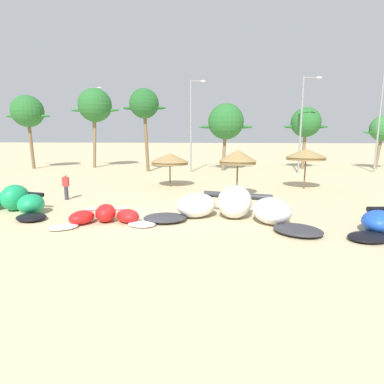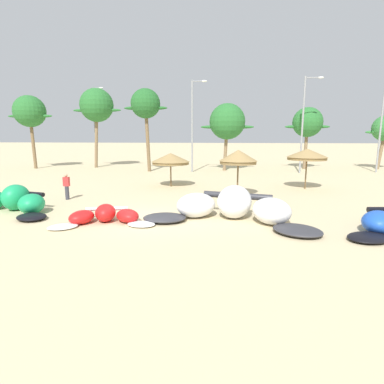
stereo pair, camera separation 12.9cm
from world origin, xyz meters
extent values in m
plane|color=beige|center=(0.00, 0.00, 0.00)|extent=(260.00, 260.00, 0.00)
ellipsoid|color=#199E5B|center=(-7.13, 1.26, 0.69)|extent=(1.59, 1.78, 1.38)
ellipsoid|color=#199E5B|center=(-5.85, 0.59, 0.51)|extent=(1.75, 1.89, 1.02)
ellipsoid|color=black|center=(-5.19, -0.52, 0.14)|extent=(1.97, 1.90, 0.28)
cylinder|color=black|center=(-7.01, 1.78, 0.81)|extent=(2.67, 0.85, 0.24)
cube|color=black|center=(-7.17, 1.11, 0.69)|extent=(1.08, 0.76, 0.04)
ellipsoid|color=white|center=(-3.02, -1.74, 0.08)|extent=(1.57, 1.46, 0.16)
ellipsoid|color=red|center=(-2.51, -0.94, 0.30)|extent=(1.36, 1.53, 0.61)
ellipsoid|color=red|center=(-1.56, -0.48, 0.41)|extent=(1.17, 1.43, 0.82)
ellipsoid|color=red|center=(-0.50, -0.53, 0.30)|extent=(1.56, 1.55, 0.61)
ellipsoid|color=white|center=(0.28, -1.06, 0.08)|extent=(1.39, 1.10, 0.16)
cylinder|color=white|center=(-1.65, -0.05, 0.50)|extent=(1.96, 0.57, 0.18)
cube|color=white|center=(-1.54, -0.60, 0.41)|extent=(0.79, 0.59, 0.04)
ellipsoid|color=#333338|center=(1.17, -0.18, 0.16)|extent=(2.19, 1.84, 0.32)
ellipsoid|color=white|center=(2.58, 0.71, 0.59)|extent=(2.60, 2.56, 1.18)
ellipsoid|color=white|center=(4.44, 0.71, 0.80)|extent=(2.07, 2.36, 1.60)
ellipsoid|color=white|center=(6.08, -0.16, 0.59)|extent=(2.25, 2.48, 1.18)
ellipsoid|color=#333338|center=(6.91, -1.60, 0.16)|extent=(2.59, 2.49, 0.32)
cylinder|color=#333338|center=(4.61, 1.40, 0.96)|extent=(3.43, 1.14, 0.31)
cube|color=#333338|center=(4.39, 0.52, 0.80)|extent=(1.40, 1.01, 0.04)
ellipsoid|color=black|center=(9.45, -2.17, 0.12)|extent=(2.14, 1.91, 0.25)
ellipsoid|color=blue|center=(10.26, -1.14, 0.46)|extent=(1.98, 2.16, 0.92)
cylinder|color=brown|center=(-0.07, 9.57, 0.96)|extent=(0.10, 0.10, 1.92)
cone|color=#9E7F4C|center=(-0.07, 9.57, 2.26)|extent=(2.95, 2.95, 0.67)
cylinder|color=olive|center=(-0.07, 9.57, 1.82)|extent=(2.80, 2.80, 0.20)
cylinder|color=brown|center=(4.87, 6.01, 1.16)|extent=(0.10, 0.10, 2.32)
cone|color=#9E7F4C|center=(4.87, 6.01, 2.68)|extent=(2.44, 2.44, 0.71)
cylinder|color=olive|center=(4.87, 6.01, 2.22)|extent=(2.32, 2.32, 0.20)
cylinder|color=brown|center=(10.04, 9.40, 1.18)|extent=(0.10, 0.10, 2.36)
cone|color=#9E7F4C|center=(10.04, 9.40, 2.66)|extent=(2.92, 2.92, 0.61)
cylinder|color=olive|center=(10.04, 9.40, 2.26)|extent=(2.77, 2.77, 0.20)
cylinder|color=#383842|center=(-5.73, 4.12, 0.42)|extent=(0.24, 0.24, 0.85)
cube|color=red|center=(-5.73, 4.12, 1.13)|extent=(0.36, 0.22, 0.56)
sphere|color=tan|center=(-5.73, 4.12, 1.52)|extent=(0.20, 0.20, 0.20)
cylinder|color=brown|center=(-18.12, 20.94, 3.29)|extent=(0.51, 0.36, 6.59)
sphere|color=#286B2D|center=(-18.20, 20.94, 6.58)|extent=(3.59, 3.59, 3.59)
ellipsoid|color=#286B2D|center=(-19.63, 20.94, 6.05)|extent=(2.51, 0.50, 0.36)
ellipsoid|color=#286B2D|center=(-16.76, 20.94, 6.05)|extent=(2.51, 0.50, 0.36)
cylinder|color=#7F6647|center=(-11.14, 22.70, 3.68)|extent=(0.85, 0.36, 7.37)
sphere|color=#286B2D|center=(-10.90, 22.70, 7.36)|extent=(3.91, 3.91, 3.91)
ellipsoid|color=#286B2D|center=(-12.47, 22.70, 6.77)|extent=(2.74, 0.50, 0.36)
ellipsoid|color=#286B2D|center=(-9.34, 22.70, 6.77)|extent=(2.74, 0.50, 0.36)
cylinder|color=brown|center=(-4.11, 19.33, 3.59)|extent=(0.61, 0.36, 7.19)
sphere|color=#236028|center=(-4.24, 19.33, 7.18)|extent=(3.11, 3.11, 3.11)
ellipsoid|color=#236028|center=(-5.48, 19.33, 6.72)|extent=(2.18, 0.50, 0.36)
ellipsoid|color=#236028|center=(-2.99, 19.33, 6.72)|extent=(2.18, 0.50, 0.36)
cylinder|color=#7F6647|center=(4.30, 20.91, 2.68)|extent=(0.59, 0.36, 5.37)
sphere|color=#286B2D|center=(4.42, 20.91, 5.36)|extent=(3.89, 3.89, 3.89)
ellipsoid|color=#286B2D|center=(2.86, 20.91, 4.77)|extent=(2.73, 0.50, 0.36)
ellipsoid|color=#286B2D|center=(5.97, 20.91, 4.77)|extent=(2.73, 0.50, 0.36)
cylinder|color=#7F6647|center=(13.53, 23.26, 2.67)|extent=(0.42, 0.36, 5.34)
sphere|color=#286B2D|center=(13.56, 23.26, 5.34)|extent=(3.36, 3.36, 3.36)
ellipsoid|color=#286B2D|center=(12.21, 23.26, 4.83)|extent=(2.35, 0.50, 0.36)
ellipsoid|color=#286B2D|center=(14.90, 23.26, 4.83)|extent=(2.35, 0.50, 0.36)
cylinder|color=#7F6647|center=(22.13, 23.79, 2.33)|extent=(0.79, 0.36, 4.68)
sphere|color=#337A38|center=(22.34, 23.79, 4.66)|extent=(2.91, 2.91, 2.91)
ellipsoid|color=#337A38|center=(21.18, 23.79, 4.23)|extent=(2.04, 0.50, 0.36)
cylinder|color=gray|center=(-11.57, 23.46, 4.77)|extent=(0.18, 0.18, 9.55)
cylinder|color=gray|center=(-11.07, 23.46, 9.40)|extent=(1.00, 0.10, 0.10)
ellipsoid|color=silver|center=(-10.57, 23.46, 9.40)|extent=(0.56, 0.24, 0.20)
cylinder|color=gray|center=(0.72, 19.18, 4.74)|extent=(0.18, 0.18, 9.47)
cylinder|color=gray|center=(1.34, 19.18, 9.32)|extent=(1.25, 0.10, 0.10)
ellipsoid|color=silver|center=(1.97, 19.18, 9.32)|extent=(0.56, 0.24, 0.20)
cylinder|color=gray|center=(11.98, 19.09, 4.82)|extent=(0.18, 0.18, 9.64)
cylinder|color=gray|center=(12.72, 19.09, 9.49)|extent=(1.48, 0.10, 0.10)
ellipsoid|color=silver|center=(13.46, 19.09, 9.49)|extent=(0.56, 0.24, 0.20)
cylinder|color=gray|center=(20.30, 20.61, 5.23)|extent=(0.18, 0.18, 10.46)
camera|label=1|loc=(3.60, -14.20, 4.02)|focal=29.27mm
camera|label=2|loc=(3.73, -14.19, 4.02)|focal=29.27mm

